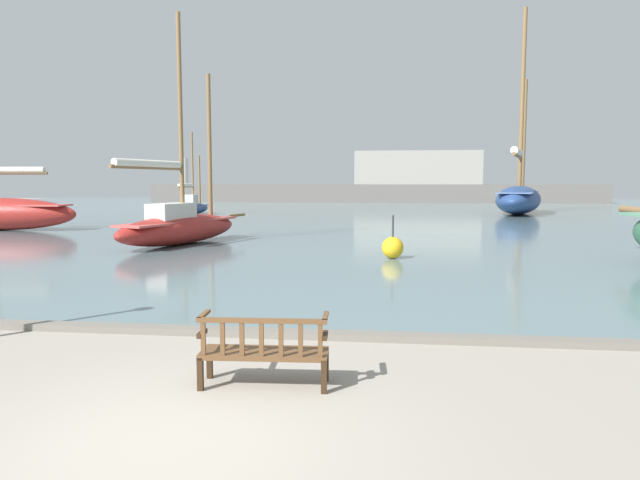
{
  "coord_description": "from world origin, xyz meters",
  "views": [
    {
      "loc": [
        2.14,
        -5.26,
        2.57
      ],
      "look_at": [
        0.3,
        10.0,
        1.0
      ],
      "focal_mm": 32.0,
      "sensor_mm": 36.0,
      "label": 1
    }
  ],
  "objects_px": {
    "park_bench": "(264,350)",
    "channel_buoy": "(393,248)",
    "sailboat_nearest_port": "(519,196)",
    "sailboat_centre_channel": "(180,224)",
    "sailboat_mid_port": "(192,207)"
  },
  "relations": [
    {
      "from": "sailboat_nearest_port",
      "to": "sailboat_mid_port",
      "type": "bearing_deg",
      "value": -171.16
    },
    {
      "from": "sailboat_mid_port",
      "to": "channel_buoy",
      "type": "bearing_deg",
      "value": -57.46
    },
    {
      "from": "sailboat_mid_port",
      "to": "park_bench",
      "type": "bearing_deg",
      "value": -69.25
    },
    {
      "from": "sailboat_nearest_port",
      "to": "channel_buoy",
      "type": "distance_m",
      "value": 29.33
    },
    {
      "from": "park_bench",
      "to": "channel_buoy",
      "type": "relative_size",
      "value": 1.15
    },
    {
      "from": "channel_buoy",
      "to": "sailboat_centre_channel",
      "type": "bearing_deg",
      "value": 158.56
    },
    {
      "from": "sailboat_centre_channel",
      "to": "sailboat_nearest_port",
      "type": "bearing_deg",
      "value": 52.81
    },
    {
      "from": "sailboat_nearest_port",
      "to": "park_bench",
      "type": "bearing_deg",
      "value": -106.46
    },
    {
      "from": "park_bench",
      "to": "channel_buoy",
      "type": "height_order",
      "value": "channel_buoy"
    },
    {
      "from": "park_bench",
      "to": "sailboat_mid_port",
      "type": "distance_m",
      "value": 37.91
    },
    {
      "from": "park_bench",
      "to": "sailboat_nearest_port",
      "type": "relative_size",
      "value": 0.1
    },
    {
      "from": "sailboat_nearest_port",
      "to": "channel_buoy",
      "type": "height_order",
      "value": "sailboat_nearest_port"
    },
    {
      "from": "park_bench",
      "to": "channel_buoy",
      "type": "distance_m",
      "value": 11.89
    },
    {
      "from": "park_bench",
      "to": "channel_buoy",
      "type": "xyz_separation_m",
      "value": [
        1.68,
        11.77,
        -0.03
      ]
    },
    {
      "from": "sailboat_centre_channel",
      "to": "sailboat_mid_port",
      "type": "bearing_deg",
      "value": 108.09
    }
  ]
}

